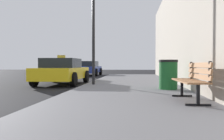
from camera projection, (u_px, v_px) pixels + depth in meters
sidewalk at (131, 119)px, 3.85m from camera, size 4.00×32.00×0.15m
bench at (193, 78)px, 5.30m from camera, size 0.55×1.60×0.89m
trash_bin at (168, 74)px, 7.77m from camera, size 0.63×0.63×0.98m
street_lamp at (93, 13)px, 9.59m from camera, size 0.36×0.36×4.31m
car_yellow at (62, 71)px, 11.49m from camera, size 2.01×4.17×1.43m
car_blue at (89, 68)px, 20.74m from camera, size 1.95×4.24×1.27m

